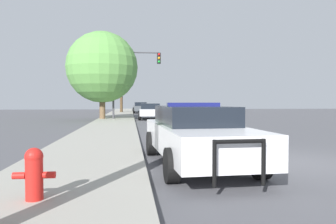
{
  "coord_description": "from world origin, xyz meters",
  "views": [
    {
      "loc": [
        -3.94,
        -7.89,
        1.57
      ],
      "look_at": [
        -1.79,
        10.71,
        0.94
      ],
      "focal_mm": 35.0,
      "sensor_mm": 36.0,
      "label": 1
    }
  ],
  "objects_px": {
    "traffic_light": "(132,71)",
    "tree_sidewalk_far": "(121,77)",
    "police_car": "(196,133)",
    "fire_hydrant": "(34,172)",
    "tree_sidewalk_mid": "(102,67)",
    "car_background_distant": "(140,107)",
    "car_background_midblock": "(150,111)"
  },
  "relations": [
    {
      "from": "traffic_light",
      "to": "tree_sidewalk_far",
      "type": "distance_m",
      "value": 16.52
    },
    {
      "from": "police_car",
      "to": "fire_hydrant",
      "type": "xyz_separation_m",
      "value": [
        -2.99,
        -2.99,
        -0.24
      ]
    },
    {
      "from": "fire_hydrant",
      "to": "tree_sidewalk_mid",
      "type": "relative_size",
      "value": 0.11
    },
    {
      "from": "fire_hydrant",
      "to": "traffic_light",
      "type": "xyz_separation_m",
      "value": [
        1.53,
        22.25,
        3.54
      ]
    },
    {
      "from": "traffic_light",
      "to": "car_background_distant",
      "type": "height_order",
      "value": "traffic_light"
    },
    {
      "from": "car_background_distant",
      "to": "car_background_midblock",
      "type": "bearing_deg",
      "value": -89.32
    },
    {
      "from": "police_car",
      "to": "tree_sidewalk_mid",
      "type": "distance_m",
      "value": 20.02
    },
    {
      "from": "tree_sidewalk_far",
      "to": "car_background_midblock",
      "type": "bearing_deg",
      "value": -79.58
    },
    {
      "from": "traffic_light",
      "to": "tree_sidewalk_mid",
      "type": "height_order",
      "value": "tree_sidewalk_mid"
    },
    {
      "from": "police_car",
      "to": "car_background_midblock",
      "type": "distance_m",
      "value": 20.25
    },
    {
      "from": "tree_sidewalk_far",
      "to": "fire_hydrant",
      "type": "bearing_deg",
      "value": -90.35
    },
    {
      "from": "police_car",
      "to": "car_background_midblock",
      "type": "relative_size",
      "value": 1.17
    },
    {
      "from": "fire_hydrant",
      "to": "car_background_midblock",
      "type": "bearing_deg",
      "value": 82.45
    },
    {
      "from": "car_background_distant",
      "to": "tree_sidewalk_far",
      "type": "relative_size",
      "value": 0.72
    },
    {
      "from": "tree_sidewalk_mid",
      "to": "traffic_light",
      "type": "bearing_deg",
      "value": -1.41
    },
    {
      "from": "fire_hydrant",
      "to": "car_background_distant",
      "type": "relative_size",
      "value": 0.16
    },
    {
      "from": "traffic_light",
      "to": "tree_sidewalk_mid",
      "type": "xyz_separation_m",
      "value": [
        -2.4,
        0.06,
        0.25
      ]
    },
    {
      "from": "car_background_distant",
      "to": "police_car",
      "type": "bearing_deg",
      "value": -90.21
    },
    {
      "from": "tree_sidewalk_far",
      "to": "car_background_distant",
      "type": "bearing_deg",
      "value": -8.72
    },
    {
      "from": "fire_hydrant",
      "to": "tree_sidewalk_far",
      "type": "distance_m",
      "value": 38.93
    },
    {
      "from": "fire_hydrant",
      "to": "traffic_light",
      "type": "bearing_deg",
      "value": 86.06
    },
    {
      "from": "police_car",
      "to": "car_background_distant",
      "type": "relative_size",
      "value": 1.19
    },
    {
      "from": "police_car",
      "to": "car_background_distant",
      "type": "distance_m",
      "value": 35.33
    },
    {
      "from": "car_background_midblock",
      "to": "car_background_distant",
      "type": "height_order",
      "value": "car_background_distant"
    },
    {
      "from": "car_background_midblock",
      "to": "traffic_light",
      "type": "bearing_deg",
      "value": -145.84
    },
    {
      "from": "fire_hydrant",
      "to": "car_background_midblock",
      "type": "distance_m",
      "value": 23.44
    },
    {
      "from": "traffic_light",
      "to": "fire_hydrant",
      "type": "bearing_deg",
      "value": -93.94
    },
    {
      "from": "fire_hydrant",
      "to": "traffic_light",
      "type": "distance_m",
      "value": 22.58
    },
    {
      "from": "car_background_midblock",
      "to": "car_background_distant",
      "type": "distance_m",
      "value": 15.08
    },
    {
      "from": "traffic_light",
      "to": "tree_sidewalk_far",
      "type": "height_order",
      "value": "tree_sidewalk_far"
    },
    {
      "from": "traffic_light",
      "to": "car_background_midblock",
      "type": "bearing_deg",
      "value": 32.7
    },
    {
      "from": "car_background_midblock",
      "to": "tree_sidewalk_far",
      "type": "relative_size",
      "value": 0.73
    }
  ]
}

